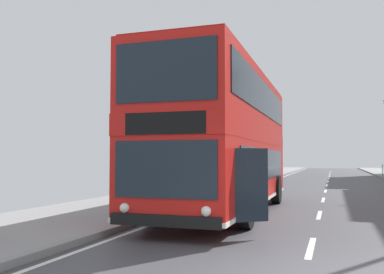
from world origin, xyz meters
name	(u,v)px	position (x,y,z in m)	size (l,w,h in m)	color
double_decker_bus_main	(225,140)	(-2.76, 7.04, 2.25)	(3.23, 10.24, 4.31)	red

